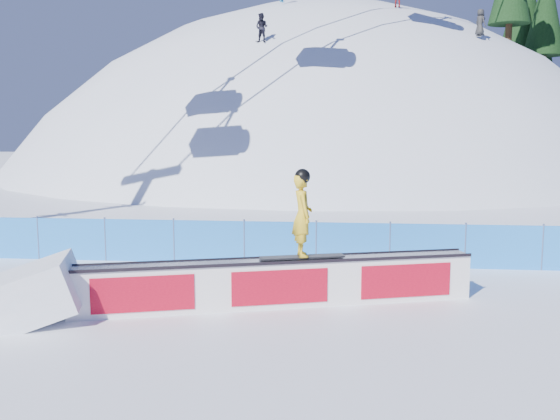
# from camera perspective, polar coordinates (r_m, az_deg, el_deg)

# --- Properties ---
(ground) EXTENTS (160.00, 160.00, 0.00)m
(ground) POSITION_cam_1_polar(r_m,az_deg,el_deg) (13.04, -2.04, -9.27)
(ground) COLOR white
(ground) RESTS_ON ground
(snow_hill) EXTENTS (64.00, 64.00, 64.00)m
(snow_hill) POSITION_cam_1_polar(r_m,az_deg,el_deg) (58.59, 3.86, -14.27)
(snow_hill) COLOR white
(snow_hill) RESTS_ON ground
(safety_fence) EXTENTS (22.05, 0.05, 1.30)m
(safety_fence) POSITION_cam_1_polar(r_m,az_deg,el_deg) (17.24, 0.00, -3.04)
(safety_fence) COLOR #237DE1
(safety_fence) RESTS_ON ground
(rail_box) EXTENTS (8.37, 3.10, 1.03)m
(rail_box) POSITION_cam_1_polar(r_m,az_deg,el_deg) (13.30, -0.23, -6.67)
(rail_box) COLOR white
(rail_box) RESTS_ON ground
(snow_ramp) EXTENTS (3.19, 2.49, 1.75)m
(snow_ramp) POSITION_cam_1_polar(r_m,az_deg,el_deg) (13.52, -23.44, -9.30)
(snow_ramp) COLOR white
(snow_ramp) RESTS_ON ground
(snowboarder) EXTENTS (1.83, 0.85, 1.89)m
(snowboarder) POSITION_cam_1_polar(r_m,az_deg,el_deg) (13.13, 2.05, -0.40)
(snowboarder) COLOR black
(snowboarder) RESTS_ON rail_box
(distant_skiers) EXTENTS (14.24, 9.11, 5.44)m
(distant_skiers) POSITION_cam_1_polar(r_m,az_deg,el_deg) (42.81, 5.75, 18.06)
(distant_skiers) COLOR black
(distant_skiers) RESTS_ON ground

